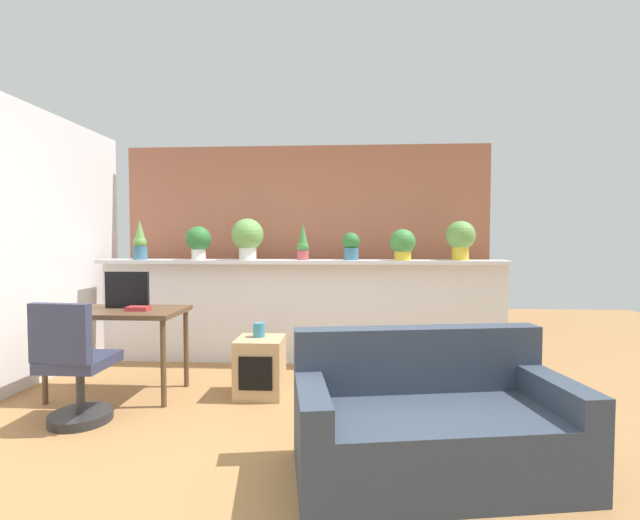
{
  "coord_description": "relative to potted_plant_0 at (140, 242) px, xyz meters",
  "views": [
    {
      "loc": [
        0.49,
        -2.74,
        1.34
      ],
      "look_at": [
        0.27,
        1.03,
        1.18
      ],
      "focal_mm": 24.4,
      "sensor_mm": 36.0,
      "label": 1
    }
  ],
  "objects": [
    {
      "name": "ground_plane",
      "position": [
        1.78,
        -1.92,
        -1.33
      ],
      "size": [
        12.0,
        12.0,
        0.0
      ],
      "primitive_type": "plane",
      "color": "#9E7042"
    },
    {
      "name": "divider_wall",
      "position": [
        1.78,
        0.08,
        -0.78
      ],
      "size": [
        4.42,
        0.16,
        1.1
      ],
      "primitive_type": "cube",
      "color": "silver",
      "rests_on": "ground"
    },
    {
      "name": "plant_shelf",
      "position": [
        1.78,
        0.04,
        -0.21
      ],
      "size": [
        4.42,
        0.37,
        0.04
      ],
      "primitive_type": "cube",
      "color": "silver",
      "rests_on": "divider_wall"
    },
    {
      "name": "brick_wall_behind",
      "position": [
        1.78,
        0.68,
        -0.08
      ],
      "size": [
        4.42,
        0.1,
        2.5
      ],
      "primitive_type": "cube",
      "color": "#AD664C",
      "rests_on": "ground"
    },
    {
      "name": "potted_plant_0",
      "position": [
        0.0,
        0.0,
        0.0
      ],
      "size": [
        0.15,
        0.15,
        0.44
      ],
      "color": "#386B84",
      "rests_on": "plant_shelf"
    },
    {
      "name": "potted_plant_1",
      "position": [
        0.65,
        0.03,
        0.02
      ],
      "size": [
        0.28,
        0.28,
        0.37
      ],
      "color": "silver",
      "rests_on": "plant_shelf"
    },
    {
      "name": "potted_plant_2",
      "position": [
        1.2,
        0.03,
        0.06
      ],
      "size": [
        0.35,
        0.35,
        0.45
      ],
      "color": "silver",
      "rests_on": "plant_shelf"
    },
    {
      "name": "potted_plant_3",
      "position": [
        1.8,
        0.04,
        -0.01
      ],
      "size": [
        0.13,
        0.13,
        0.4
      ],
      "color": "#B7474C",
      "rests_on": "plant_shelf"
    },
    {
      "name": "potted_plant_4",
      "position": [
        2.32,
        0.04,
        -0.04
      ],
      "size": [
        0.19,
        0.19,
        0.3
      ],
      "color": "#386B84",
      "rests_on": "plant_shelf"
    },
    {
      "name": "potted_plant_5",
      "position": [
        2.88,
        0.02,
        -0.02
      ],
      "size": [
        0.27,
        0.27,
        0.33
      ],
      "color": "gold",
      "rests_on": "plant_shelf"
    },
    {
      "name": "potted_plant_6",
      "position": [
        3.5,
        0.07,
        0.05
      ],
      "size": [
        0.31,
        0.31,
        0.42
      ],
      "color": "gold",
      "rests_on": "plant_shelf"
    },
    {
      "name": "desk",
      "position": [
        0.3,
        -1.04,
        -0.67
      ],
      "size": [
        1.1,
        0.6,
        0.75
      ],
      "color": "brown",
      "rests_on": "ground"
    },
    {
      "name": "tv_monitor",
      "position": [
        0.34,
        -0.96,
        -0.42
      ],
      "size": [
        0.39,
        0.04,
        0.32
      ],
      "primitive_type": "cube",
      "color": "black",
      "rests_on": "desk"
    },
    {
      "name": "office_chair",
      "position": [
        0.3,
        -1.66,
        -0.94
      ],
      "size": [
        0.46,
        0.46,
        0.91
      ],
      "color": "#262628",
      "rests_on": "ground"
    },
    {
      "name": "side_cube_shelf",
      "position": [
        1.53,
        -0.98,
        -1.08
      ],
      "size": [
        0.4,
        0.41,
        0.5
      ],
      "color": "tan",
      "rests_on": "ground"
    },
    {
      "name": "vase_on_shelf",
      "position": [
        1.51,
        -0.92,
        -0.77
      ],
      "size": [
        0.1,
        0.1,
        0.12
      ],
      "primitive_type": "cylinder",
      "color": "teal",
      "rests_on": "side_cube_shelf"
    },
    {
      "name": "book_on_desk",
      "position": [
        0.5,
        -1.09,
        -0.56
      ],
      "size": [
        0.18,
        0.11,
        0.04
      ],
      "primitive_type": "cube",
      "color": "#B22D33",
      "rests_on": "desk"
    },
    {
      "name": "couch",
      "position": [
        2.77,
        -2.17,
        -1.05
      ],
      "size": [
        1.66,
        1.0,
        0.8
      ],
      "color": "#333D4C",
      "rests_on": "ground"
    }
  ]
}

